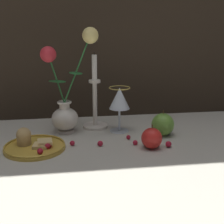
# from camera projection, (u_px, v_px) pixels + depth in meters

# --- Properties ---
(ground_plane) EXTENTS (2.40, 2.40, 0.00)m
(ground_plane) POSITION_uv_depth(u_px,v_px,m) (91.00, 140.00, 1.07)
(ground_plane) COLOR #B7B2A3
(ground_plane) RESTS_ON ground
(vase) EXTENTS (0.20, 0.10, 0.37)m
(vase) POSITION_uv_depth(u_px,v_px,m) (66.00, 98.00, 1.11)
(vase) COLOR silver
(vase) RESTS_ON ground_plane
(plate_with_pastries) EXTENTS (0.19, 0.19, 0.07)m
(plate_with_pastries) POSITION_uv_depth(u_px,v_px,m) (33.00, 144.00, 0.99)
(plate_with_pastries) COLOR gold
(plate_with_pastries) RESTS_ON ground_plane
(wine_glass) EXTENTS (0.08, 0.08, 0.17)m
(wine_glass) POSITION_uv_depth(u_px,v_px,m) (119.00, 100.00, 1.13)
(wine_glass) COLOR silver
(wine_glass) RESTS_ON ground_plane
(candlestick) EXTENTS (0.09, 0.09, 0.29)m
(candlestick) POSITION_uv_depth(u_px,v_px,m) (95.00, 106.00, 1.18)
(candlestick) COLOR silver
(candlestick) RESTS_ON ground_plane
(apple_beside_vase) EXTENTS (0.07, 0.07, 0.08)m
(apple_beside_vase) POSITION_uv_depth(u_px,v_px,m) (152.00, 138.00, 0.99)
(apple_beside_vase) COLOR red
(apple_beside_vase) RESTS_ON ground_plane
(apple_near_glass) EXTENTS (0.08, 0.08, 0.09)m
(apple_near_glass) POSITION_uv_depth(u_px,v_px,m) (163.00, 124.00, 1.10)
(apple_near_glass) COLOR #669938
(apple_near_glass) RESTS_ON ground_plane
(berry_near_plate) EXTENTS (0.02, 0.02, 0.02)m
(berry_near_plate) POSITION_uv_depth(u_px,v_px,m) (100.00, 143.00, 1.01)
(berry_near_plate) COLOR #AD192D
(berry_near_plate) RESTS_ON ground_plane
(berry_front_center) EXTENTS (0.01, 0.01, 0.01)m
(berry_front_center) POSITION_uv_depth(u_px,v_px,m) (128.00, 137.00, 1.08)
(berry_front_center) COLOR #AD192D
(berry_front_center) RESTS_ON ground_plane
(berry_by_glass_stem) EXTENTS (0.02, 0.02, 0.02)m
(berry_by_glass_stem) POSITION_uv_depth(u_px,v_px,m) (135.00, 143.00, 1.02)
(berry_by_glass_stem) COLOR #AD192D
(berry_by_glass_stem) RESTS_ON ground_plane
(berry_under_candlestick) EXTENTS (0.02, 0.02, 0.02)m
(berry_under_candlestick) POSITION_uv_depth(u_px,v_px,m) (72.00, 143.00, 1.02)
(berry_under_candlestick) COLOR #AD192D
(berry_under_candlestick) RESTS_ON ground_plane
(berry_far_right) EXTENTS (0.02, 0.02, 0.02)m
(berry_far_right) POSITION_uv_depth(u_px,v_px,m) (169.00, 144.00, 1.01)
(berry_far_right) COLOR #AD192D
(berry_far_right) RESTS_ON ground_plane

